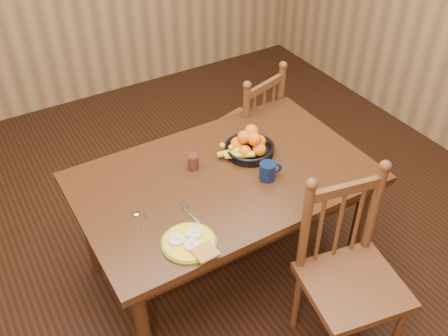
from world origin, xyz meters
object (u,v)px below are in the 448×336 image
coffee_mug (268,171)px  fruit_bowl (249,145)px  chair_far (246,131)px  breakfast_plate (190,243)px  dining_table (224,187)px  chair_near (349,276)px

coffee_mug → fruit_bowl: bearing=82.0°
chair_far → breakfast_plate: chair_far is taller
chair_far → coffee_mug: 0.92m
breakfast_plate → chair_far: bearing=45.8°
coffee_mug → dining_table: bearing=142.8°
chair_far → fruit_bowl: chair_far is taller
coffee_mug → chair_far: bearing=64.5°
chair_near → fruit_bowl: bearing=105.1°
dining_table → fruit_bowl: size_ratio=4.94×
chair_near → coffee_mug: 0.68m
breakfast_plate → dining_table: bearing=41.6°
chair_far → fruit_bowl: (-0.34, -0.53, 0.33)m
chair_far → breakfast_plate: bearing=29.8°
chair_far → fruit_bowl: size_ratio=3.01×
chair_near → fruit_bowl: (-0.05, 0.85, 0.30)m
chair_near → coffee_mug: chair_near is taller
dining_table → chair_far: bearing=48.4°
coffee_mug → chair_near: bearing=-81.7°
chair_far → breakfast_plate: 1.41m
chair_far → fruit_bowl: bearing=41.7°
breakfast_plate → fruit_bowl: (0.63, 0.45, 0.04)m
chair_near → breakfast_plate: size_ratio=3.59×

